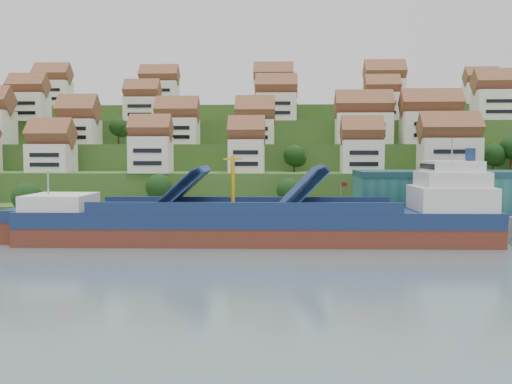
{
  "coord_description": "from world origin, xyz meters",
  "views": [
    {
      "loc": [
        6.8,
        -99.33,
        15.93
      ],
      "look_at": [
        1.55,
        14.0,
        8.0
      ],
      "focal_mm": 40.0,
      "sensor_mm": 36.0,
      "label": 1
    }
  ],
  "objects": [
    {
      "name": "ground",
      "position": [
        0.0,
        0.0,
        0.0
      ],
      "size": [
        300.0,
        300.0,
        0.0
      ],
      "primitive_type": "plane",
      "color": "slate",
      "rests_on": "ground"
    },
    {
      "name": "quay",
      "position": [
        20.0,
        15.0,
        1.1
      ],
      "size": [
        180.0,
        14.0,
        2.2
      ],
      "primitive_type": "cube",
      "color": "gray",
      "rests_on": "ground"
    },
    {
      "name": "hillside",
      "position": [
        0.0,
        103.55,
        10.66
      ],
      "size": [
        260.0,
        128.0,
        31.0
      ],
      "color": "#2D4C1E",
      "rests_on": "ground"
    },
    {
      "name": "hillside_village",
      "position": [
        0.38,
        60.59,
        24.39
      ],
      "size": [
        157.68,
        63.39,
        28.41
      ],
      "color": "silver",
      "rests_on": "ground"
    },
    {
      "name": "hillside_trees",
      "position": [
        -9.35,
        44.54,
        16.76
      ],
      "size": [
        139.15,
        62.42,
        31.69
      ],
      "color": "#173913",
      "rests_on": "ground"
    },
    {
      "name": "warehouse",
      "position": [
        52.0,
        17.0,
        7.2
      ],
      "size": [
        60.0,
        15.0,
        10.0
      ],
      "primitive_type": "cube",
      "color": "#23615F",
      "rests_on": "quay"
    },
    {
      "name": "flagpole",
      "position": [
        18.11,
        10.0,
        6.88
      ],
      "size": [
        1.28,
        0.16,
        8.0
      ],
      "color": "gray",
      "rests_on": "quay"
    },
    {
      "name": "cargo_ship",
      "position": [
        4.66,
        -0.01,
        3.44
      ],
      "size": [
        82.4,
        14.4,
        18.28
      ],
      "rotation": [
        0.0,
        0.0,
        0.02
      ],
      "color": "maroon",
      "rests_on": "ground"
    }
  ]
}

